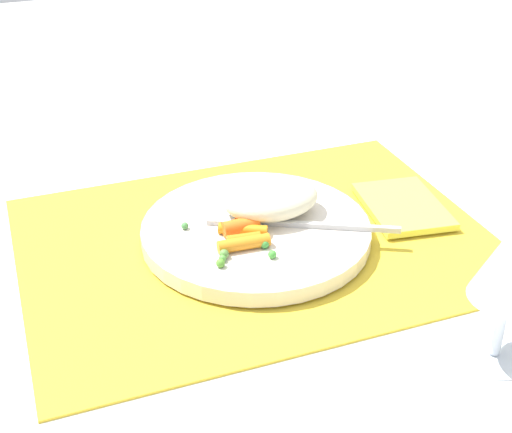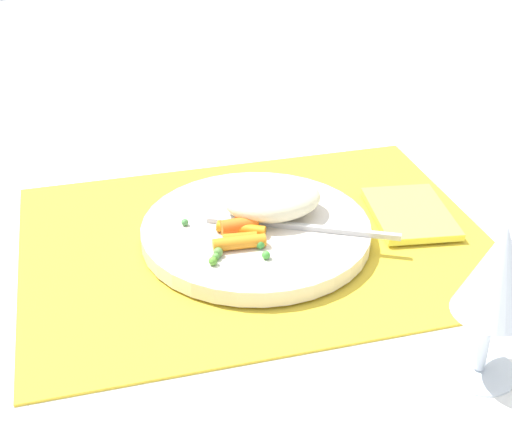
% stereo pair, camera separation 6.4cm
% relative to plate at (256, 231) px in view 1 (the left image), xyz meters
% --- Properties ---
extents(ground_plane, '(2.40, 2.40, 0.00)m').
position_rel_plate_xyz_m(ground_plane, '(0.00, 0.00, -0.01)').
color(ground_plane, white).
extents(placemat, '(0.51, 0.38, 0.01)m').
position_rel_plate_xyz_m(placemat, '(0.00, 0.00, -0.01)').
color(placemat, gold).
rests_on(placemat, ground_plane).
extents(plate, '(0.25, 0.25, 0.02)m').
position_rel_plate_xyz_m(plate, '(0.00, 0.00, 0.00)').
color(plate, silver).
rests_on(plate, placemat).
extents(rice_mound, '(0.11, 0.08, 0.04)m').
position_rel_plate_xyz_m(rice_mound, '(-0.02, -0.02, 0.03)').
color(rice_mound, beige).
rests_on(rice_mound, plate).
extents(carrot_portion, '(0.06, 0.07, 0.02)m').
position_rel_plate_xyz_m(carrot_portion, '(0.02, 0.02, 0.02)').
color(carrot_portion, orange).
rests_on(carrot_portion, plate).
extents(pea_scatter, '(0.08, 0.09, 0.01)m').
position_rel_plate_xyz_m(pea_scatter, '(0.03, 0.04, 0.01)').
color(pea_scatter, green).
rests_on(pea_scatter, plate).
extents(fork, '(0.19, 0.10, 0.01)m').
position_rel_plate_xyz_m(fork, '(-0.03, 0.01, 0.01)').
color(fork, silver).
rests_on(fork, plate).
extents(napkin, '(0.10, 0.13, 0.01)m').
position_rel_plate_xyz_m(napkin, '(-0.19, -0.00, -0.00)').
color(napkin, '#EAE54C').
rests_on(napkin, placemat).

